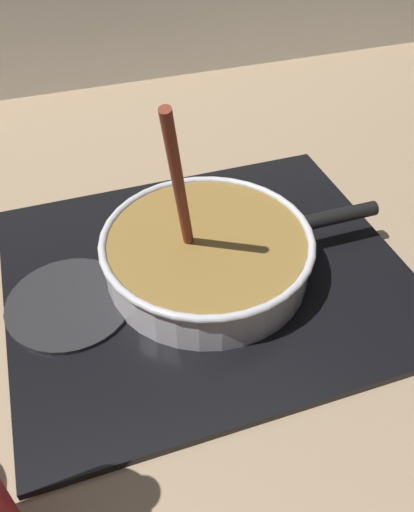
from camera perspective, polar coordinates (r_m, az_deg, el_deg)
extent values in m
cube|color=#9E8466|center=(0.69, -3.78, -10.73)|extent=(2.40, 1.60, 0.04)
cube|color=black|center=(0.75, 0.00, -2.06)|extent=(0.56, 0.48, 0.01)
torus|color=#592D0C|center=(0.75, 0.00, -1.51)|extent=(0.16, 0.16, 0.01)
cylinder|color=#262628|center=(0.73, -14.76, -4.95)|extent=(0.17, 0.17, 0.01)
cylinder|color=silver|center=(0.73, 0.00, 0.00)|extent=(0.28, 0.28, 0.06)
cylinder|color=olive|center=(0.73, 0.00, 0.23)|extent=(0.27, 0.27, 0.06)
torus|color=silver|center=(0.71, 0.00, 1.84)|extent=(0.29, 0.29, 0.01)
cylinder|color=black|center=(0.79, 14.10, 4.24)|extent=(0.12, 0.02, 0.02)
cylinder|color=#E5CC7A|center=(0.73, 2.57, 2.47)|extent=(0.03, 0.03, 0.01)
cylinder|color=#E5CC7A|center=(0.69, -4.39, -0.66)|extent=(0.03, 0.03, 0.01)
cylinder|color=beige|center=(0.77, -1.69, 4.67)|extent=(0.03, 0.03, 0.01)
cylinder|color=beige|center=(0.67, 3.52, -2.14)|extent=(0.03, 0.03, 0.01)
cylinder|color=#E5CC7A|center=(0.72, 5.89, 1.10)|extent=(0.03, 0.03, 0.01)
cylinder|color=#E5CC7A|center=(0.73, -1.69, 1.94)|extent=(0.03, 0.03, 0.01)
cylinder|color=maroon|center=(0.62, -3.01, 7.16)|extent=(0.06, 0.08, 0.25)
cube|color=brown|center=(0.72, -1.89, 0.97)|extent=(0.05, 0.05, 0.01)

